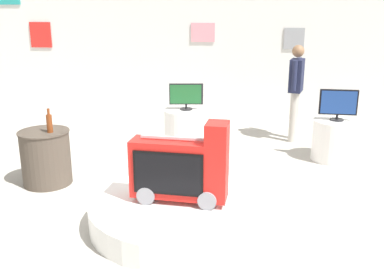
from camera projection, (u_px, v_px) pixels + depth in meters
name	position (u px, v px, depth m)	size (l,w,h in m)	color
ground_plane	(155.00, 206.00, 5.04)	(30.00, 30.00, 0.00)	#B2ADA3
back_wall_display	(203.00, 41.00, 8.81)	(10.55, 0.13, 3.10)	silver
main_display_pedestal	(180.00, 212.00, 4.59)	(1.88, 1.88, 0.26)	white
novelty_firetruck_tv	(181.00, 170.00, 4.44)	(1.00, 0.38, 0.86)	gray
display_pedestal_left_rear	(186.00, 128.00, 7.14)	(0.72, 0.72, 0.61)	white
tv_on_left_rear	(186.00, 95.00, 6.98)	(0.54, 0.20, 0.43)	black
display_pedestal_center_rear	(335.00, 140.00, 6.48)	(0.66, 0.66, 0.61)	white
tv_on_center_rear	(338.00, 104.00, 6.32)	(0.54, 0.20, 0.46)	black
side_table_round	(46.00, 157.00, 5.58)	(0.64, 0.64, 0.71)	#4C4238
bottle_on_side_table	(49.00, 123.00, 5.40)	(0.07, 0.07, 0.30)	brown
shopper_browsing_near_truck	(296.00, 86.00, 7.26)	(0.28, 0.55, 1.62)	#B2ADA3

